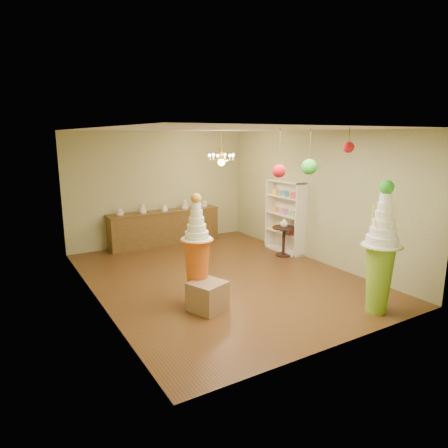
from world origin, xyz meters
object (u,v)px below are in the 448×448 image
pedestal_green (380,262)px  pedestal_orange (197,262)px  round_table (284,237)px  sideboard (165,227)px

pedestal_green → pedestal_orange: 3.02m
pedestal_orange → round_table: size_ratio=2.70×
pedestal_orange → sideboard: bearing=75.3°
round_table → sideboard: bearing=130.1°
pedestal_orange → pedestal_green: bearing=-37.4°
pedestal_orange → round_table: 3.45m
pedestal_green → pedestal_orange: pedestal_green is taller
pedestal_green → sideboard: 5.94m
pedestal_orange → round_table: bearing=25.3°
sideboard → round_table: bearing=-49.9°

